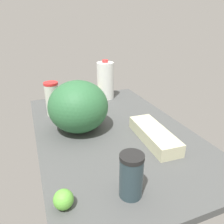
{
  "coord_description": "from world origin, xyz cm",
  "views": [
    {
      "loc": [
        94.02,
        -36.77,
        57.56
      ],
      "look_at": [
        0.0,
        0.0,
        13.0
      ],
      "focal_mm": 35.0,
      "sensor_mm": 36.0,
      "label": 1
    }
  ],
  "objects": [
    {
      "name": "lime_far_back",
      "position": [
        41.87,
        -32.33,
        6.17
      ],
      "size": [
        6.33,
        6.33,
        6.33
      ],
      "primitive_type": "sphere",
      "color": "#5FAF3C",
      "rests_on": "countertop"
    },
    {
      "name": "lime_by_jug",
      "position": [
        -25.6,
        2.83,
        5.73
      ],
      "size": [
        5.46,
        5.46,
        5.46
      ],
      "primitive_type": "sphere",
      "color": "#63B641",
      "rests_on": "countertop"
    },
    {
      "name": "egg_carton",
      "position": [
        17.58,
        14.41,
        6.02
      ],
      "size": [
        33.56,
        12.89,
        6.04
      ],
      "primitive_type": "cube",
      "rotation": [
        0.0,
        0.0,
        -0.05
      ],
      "color": "beige",
      "rests_on": "countertop"
    },
    {
      "name": "shaker_bottle",
      "position": [
        44.58,
        -10.85,
        10.89
      ],
      "size": [
        7.89,
        7.89,
        15.7
      ],
      "color": "#2A3C43",
      "rests_on": "countertop"
    },
    {
      "name": "lemon_near_front",
      "position": [
        -44.84,
        -0.52,
        6.94
      ],
      "size": [
        7.87,
        7.87,
        7.87
      ],
      "primitive_type": "sphere",
      "color": "yellow",
      "rests_on": "countertop"
    },
    {
      "name": "watermelon",
      "position": [
        -6.21,
        -15.7,
        16.01
      ],
      "size": [
        29.96,
        29.96,
        26.02
      ],
      "primitive_type": "ellipsoid",
      "color": "#2D663A",
      "rests_on": "countertop"
    },
    {
      "name": "countertop",
      "position": [
        0.0,
        0.0,
        1.5
      ],
      "size": [
        120.0,
        76.0,
        3.0
      ],
      "primitive_type": "cube",
      "color": "#484A4A",
      "rests_on": "ground"
    },
    {
      "name": "milk_jug",
      "position": [
        -46.71,
        13.26,
        15.89
      ],
      "size": [
        11.8,
        11.8,
        27.36
      ],
      "color": "white",
      "rests_on": "countertop"
    },
    {
      "name": "tumbler_cup",
      "position": [
        -30.54,
        -25.64,
        13.04
      ],
      "size": [
        8.23,
        8.23,
        20.01
      ],
      "color": "silver",
      "rests_on": "countertop"
    }
  ]
}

